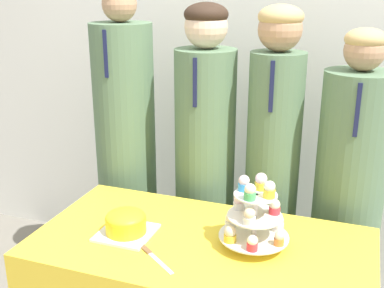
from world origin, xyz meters
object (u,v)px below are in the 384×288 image
object	(u,v)px
student_0	(127,158)
student_2	(272,178)
round_cake	(126,223)
student_1	(205,172)
cake_knife	(151,254)
cupcake_stand	(254,214)
student_3	(347,204)

from	to	relation	value
student_0	student_2	bearing A→B (deg)	-0.00
round_cake	student_1	size ratio (longest dim) A/B	0.13
student_0	student_1	bearing A→B (deg)	-0.00
cake_knife	student_1	distance (m)	0.74
cupcake_stand	student_3	xyz separation A→B (m)	(0.32, 0.54, -0.15)
cake_knife	student_3	bearing A→B (deg)	84.94
cupcake_stand	student_2	world-z (taller)	student_2
round_cake	student_0	xyz separation A→B (m)	(-0.32, 0.63, 0.01)
student_2	student_3	bearing A→B (deg)	0.00
student_1	student_3	size ratio (longest dim) A/B	1.06
round_cake	cupcake_stand	world-z (taller)	cupcake_stand
student_1	cake_knife	bearing A→B (deg)	-86.88
student_0	student_3	world-z (taller)	student_0
student_3	student_2	bearing A→B (deg)	-180.00
cake_knife	cupcake_stand	world-z (taller)	cupcake_stand
cake_knife	student_3	distance (m)	0.98
cake_knife	cupcake_stand	xyz separation A→B (m)	(0.33, 0.19, 0.13)
student_2	round_cake	bearing A→B (deg)	-125.70
round_cake	student_1	distance (m)	0.64
cupcake_stand	round_cake	bearing A→B (deg)	-170.11
student_1	round_cake	bearing A→B (deg)	-100.38
student_3	student_1	bearing A→B (deg)	180.00
student_3	student_0	bearing A→B (deg)	180.00
student_1	student_2	distance (m)	0.34
round_cake	student_2	distance (m)	0.77
cake_knife	student_0	distance (m)	0.88
round_cake	student_3	bearing A→B (deg)	37.99
cupcake_stand	student_3	size ratio (longest dim) A/B	0.19
student_1	student_3	xyz separation A→B (m)	(0.69, -0.00, -0.06)
student_0	student_3	xyz separation A→B (m)	(1.12, -0.00, -0.08)
cupcake_stand	student_0	world-z (taller)	student_0
round_cake	student_1	bearing A→B (deg)	79.62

